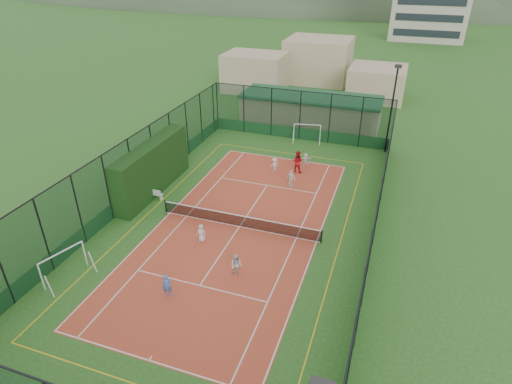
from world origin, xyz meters
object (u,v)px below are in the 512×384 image
futsal_goal_far (307,133)px  child_near_mid (167,286)px  child_near_right (236,265)px  child_far_left (274,165)px  floodlight_ne (391,110)px  coach (297,161)px  clubhouse (310,109)px  child_far_right (291,179)px  child_far_back (306,159)px  child_near_left (201,233)px  futsal_goal_near (64,265)px  white_bench (152,193)px

futsal_goal_far → child_near_mid: bearing=-105.5°
child_near_right → child_far_left: bearing=100.3°
floodlight_ne → coach: 10.30m
clubhouse → child_far_right: 15.30m
futsal_goal_far → child_far_back: bearing=-88.3°
floodlight_ne → coach: size_ratio=4.21×
clubhouse → child_near_right: size_ratio=10.24×
floodlight_ne → coach: (-6.92, -6.96, -3.14)m
child_near_mid → floodlight_ne: bearing=39.4°
child_near_mid → child_near_right: child_near_right is taller
child_near_left → child_far_back: bearing=69.5°
clubhouse → futsal_goal_near: (-7.75, -30.30, -0.66)m
clubhouse → child_near_left: size_ratio=12.10×
child_near_right → coach: coach is taller
futsal_goal_near → child_near_right: bearing=-51.1°
futsal_goal_far → child_near_mid: 24.50m
clubhouse → child_far_back: 11.16m
clubhouse → futsal_goal_far: 5.43m
coach → white_bench: bearing=48.1°
child_near_right → clubhouse: bearing=96.2°
white_bench → futsal_goal_near: 9.80m
child_near_right → futsal_goal_far: bearing=94.7°
child_far_left → futsal_goal_near: bearing=24.1°
white_bench → child_near_mid: bearing=-56.1°
futsal_goal_far → child_near_left: (-2.65, -19.08, -0.24)m
clubhouse → child_far_back: (2.09, -10.92, -0.96)m
futsal_goal_near → child_near_mid: (6.44, 0.59, -0.19)m
futsal_goal_far → child_near_left: bearing=-108.3°
child_near_left → child_near_right: 4.24m
futsal_goal_near → child_near_mid: futsal_goal_near is taller
futsal_goal_far → child_near_right: size_ratio=1.84×
child_far_right → coach: 2.82m
clubhouse → white_bench: (-7.80, -20.51, -1.10)m
child_far_back → coach: size_ratio=0.62×
clubhouse → child_near_right: 26.90m
futsal_goal_near → child_near_left: 8.41m
child_near_right → child_far_right: size_ratio=1.00×
futsal_goal_near → coach: size_ratio=1.44×
child_near_right → child_near_left: bearing=147.1°
coach → child_near_right: bearing=97.4°
futsal_goal_near → child_near_right: 10.04m
child_near_mid → child_far_left: bearing=57.9°
child_near_left → child_far_left: (1.55, 11.50, -0.01)m
futsal_goal_far → floodlight_ne: bearing=-11.0°
child_near_left → clubhouse: bearing=81.4°
white_bench → futsal_goal_far: (8.68, 15.20, 0.41)m
floodlight_ne → futsal_goal_near: 29.96m
clubhouse → futsal_goal_far: (0.88, -5.31, -0.69)m
child_near_right → child_far_back: child_near_right is taller
clubhouse → child_near_left: 24.47m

